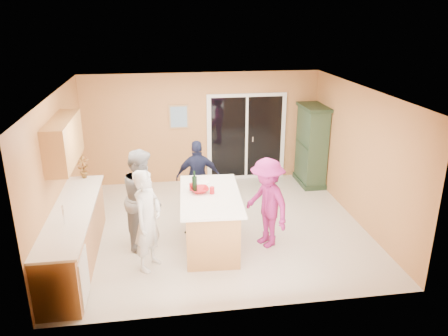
{
  "coord_description": "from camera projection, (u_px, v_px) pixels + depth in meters",
  "views": [
    {
      "loc": [
        -0.99,
        -7.44,
        3.9
      ],
      "look_at": [
        0.15,
        0.1,
        1.15
      ],
      "focal_mm": 35.0,
      "sensor_mm": 36.0,
      "label": 1
    }
  ],
  "objects": [
    {
      "name": "tulip_vase",
      "position": [
        83.0,
        167.0,
        8.14
      ],
      "size": [
        0.23,
        0.16,
        0.43
      ],
      "primitive_type": "imported",
      "rotation": [
        0.0,
        0.0,
        0.04
      ],
      "color": "#AD1711",
      "rests_on": "left_cabinet_run"
    },
    {
      "name": "tumbler_far",
      "position": [
        192.0,
        187.0,
        7.54
      ],
      "size": [
        0.11,
        0.11,
        0.12
      ],
      "primitive_type": "cylinder",
      "rotation": [
        0.0,
        0.0,
        -0.42
      ],
      "color": "#B2131B",
      "rests_on": "kitchen_island"
    },
    {
      "name": "white_plate",
      "position": [
        203.0,
        182.0,
        7.87
      ],
      "size": [
        0.24,
        0.24,
        0.02
      ],
      "primitive_type": "cylinder",
      "rotation": [
        0.0,
        0.0,
        0.05
      ],
      "color": "white",
      "rests_on": "kitchen_island"
    },
    {
      "name": "serving_bowl",
      "position": [
        200.0,
        190.0,
        7.46
      ],
      "size": [
        0.35,
        0.35,
        0.08
      ],
      "primitive_type": "imported",
      "rotation": [
        0.0,
        0.0,
        0.1
      ],
      "color": "#B2131B",
      "rests_on": "kitchen_island"
    },
    {
      "name": "wall_front",
      "position": [
        243.0,
        225.0,
        5.62
      ],
      "size": [
        5.5,
        0.1,
        2.6
      ],
      "primitive_type": "cube",
      "color": "#EC9F61",
      "rests_on": "ground"
    },
    {
      "name": "kitchen_island",
      "position": [
        211.0,
        222.0,
        7.56
      ],
      "size": [
        1.11,
        1.91,
        0.98
      ],
      "rotation": [
        0.0,
        0.0,
        -0.06
      ],
      "color": "#B17345",
      "rests_on": "floor"
    },
    {
      "name": "floor",
      "position": [
        217.0,
        226.0,
        8.38
      ],
      "size": [
        5.5,
        5.5,
        0.0
      ],
      "primitive_type": "plane",
      "color": "beige",
      "rests_on": "ground"
    },
    {
      "name": "ceiling",
      "position": [
        216.0,
        91.0,
        7.5
      ],
      "size": [
        5.5,
        5.0,
        0.1
      ],
      "primitive_type": "cube",
      "color": "white",
      "rests_on": "wall_back"
    },
    {
      "name": "green_hutch",
      "position": [
        311.0,
        146.0,
        10.19
      ],
      "size": [
        0.54,
        1.03,
        1.89
      ],
      "color": "#203421",
      "rests_on": "floor"
    },
    {
      "name": "wall_back",
      "position": [
        203.0,
        128.0,
        10.27
      ],
      "size": [
        5.5,
        0.1,
        2.6
      ],
      "primitive_type": "cube",
      "color": "#EC9F61",
      "rests_on": "ground"
    },
    {
      "name": "tumbler_near",
      "position": [
        212.0,
        190.0,
        7.39
      ],
      "size": [
        0.11,
        0.11,
        0.12
      ],
      "primitive_type": "cylinder",
      "rotation": [
        0.0,
        0.0,
        -0.37
      ],
      "color": "#B2131B",
      "rests_on": "kitchen_island"
    },
    {
      "name": "wall_right",
      "position": [
        359.0,
        156.0,
        8.33
      ],
      "size": [
        0.1,
        5.0,
        2.6
      ],
      "primitive_type": "cube",
      "color": "#EC9F61",
      "rests_on": "ground"
    },
    {
      "name": "wall_left",
      "position": [
        60.0,
        170.0,
        7.56
      ],
      "size": [
        0.1,
        5.0,
        2.6
      ],
      "primitive_type": "cube",
      "color": "#EC9F61",
      "rests_on": "ground"
    },
    {
      "name": "woman_magenta",
      "position": [
        267.0,
        203.0,
        7.48
      ],
      "size": [
        0.96,
        1.18,
        1.6
      ],
      "primitive_type": "imported",
      "rotation": [
        0.0,
        0.0,
        -1.15
      ],
      "color": "#932067",
      "rests_on": "floor"
    },
    {
      "name": "woman_navy",
      "position": [
        198.0,
        177.0,
        8.76
      ],
      "size": [
        0.89,
        0.39,
        1.51
      ],
      "primitive_type": "imported",
      "rotation": [
        0.0,
        0.0,
        3.12
      ],
      "color": "#1A1C39",
      "rests_on": "floor"
    },
    {
      "name": "woman_grey",
      "position": [
        143.0,
        198.0,
        7.5
      ],
      "size": [
        0.74,
        0.91,
        1.74
      ],
      "primitive_type": "imported",
      "rotation": [
        0.0,
        0.0,
        1.47
      ],
      "color": "gray",
      "rests_on": "floor"
    },
    {
      "name": "left_cabinet_run",
      "position": [
        73.0,
        241.0,
        6.91
      ],
      "size": [
        0.65,
        3.05,
        1.24
      ],
      "color": "#B17345",
      "rests_on": "floor"
    },
    {
      "name": "framed_picture",
      "position": [
        179.0,
        117.0,
        10.07
      ],
      "size": [
        0.46,
        0.04,
        0.56
      ],
      "color": "#A27C51",
      "rests_on": "wall_back"
    },
    {
      "name": "wine_bottle",
      "position": [
        195.0,
        184.0,
        7.44
      ],
      "size": [
        0.09,
        0.09,
        0.38
      ],
      "rotation": [
        0.0,
        0.0,
        0.13
      ],
      "color": "black",
      "rests_on": "kitchen_island"
    },
    {
      "name": "upper_cabinets",
      "position": [
        64.0,
        141.0,
        7.2
      ],
      "size": [
        0.35,
        1.6,
        0.75
      ],
      "primitive_type": "cube",
      "color": "#B17345",
      "rests_on": "wall_left"
    },
    {
      "name": "sliding_door",
      "position": [
        246.0,
        137.0,
        10.47
      ],
      "size": [
        1.9,
        0.07,
        2.1
      ],
      "color": "white",
      "rests_on": "floor"
    },
    {
      "name": "woman_white",
      "position": [
        148.0,
        220.0,
        6.79
      ],
      "size": [
        0.65,
        0.72,
        1.66
      ],
      "primitive_type": "imported",
      "rotation": [
        0.0,
        0.0,
        1.05
      ],
      "color": "silver",
      "rests_on": "floor"
    }
  ]
}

